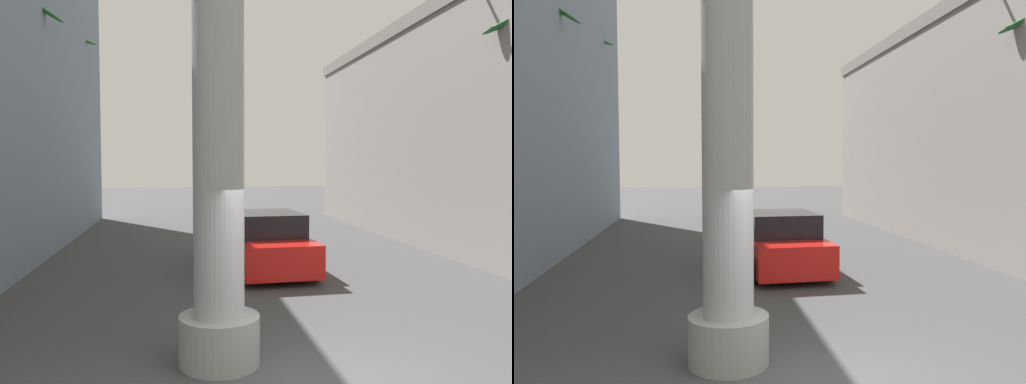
# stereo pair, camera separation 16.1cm
# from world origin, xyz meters

# --- Properties ---
(ground_plane) EXTENTS (87.76, 87.76, 0.00)m
(ground_plane) POSITION_xyz_m (0.00, 10.00, 0.00)
(ground_plane) COLOR #424244
(building_right) EXTENTS (7.65, 17.07, 8.07)m
(building_right) POSITION_xyz_m (9.94, 12.52, 4.05)
(building_right) COLOR gray
(building_right) RESTS_ON ground
(street_lamp) EXTENTS (2.65, 0.28, 7.60)m
(street_lamp) POSITION_xyz_m (6.14, 6.75, 4.58)
(street_lamp) COLOR #59595E
(street_lamp) RESTS_ON ground
(car_lead) EXTENTS (2.20, 4.80, 1.56)m
(car_lead) POSITION_xyz_m (0.45, 7.56, 0.70)
(car_lead) COLOR black
(car_lead) RESTS_ON ground
(palm_tree_far_left) EXTENTS (2.64, 2.59, 8.49)m
(palm_tree_far_left) POSITION_xyz_m (-6.55, 17.18, 5.17)
(palm_tree_far_left) COLOR brown
(palm_tree_far_left) RESTS_ON ground
(palm_tree_mid_left) EXTENTS (2.94, 3.14, 7.88)m
(palm_tree_mid_left) POSITION_xyz_m (-6.60, 10.01, 4.96)
(palm_tree_mid_left) COLOR brown
(palm_tree_mid_left) RESTS_ON ground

